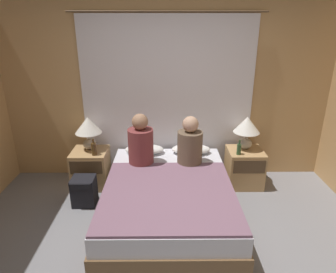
% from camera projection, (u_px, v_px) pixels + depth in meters
% --- Properties ---
extents(ground_plane, '(16.00, 16.00, 0.00)m').
position_uv_depth(ground_plane, '(169.00, 262.00, 2.89)').
color(ground_plane, gray).
extents(wall_back, '(4.65, 0.06, 2.50)m').
position_uv_depth(wall_back, '(167.00, 92.00, 4.19)').
color(wall_back, tan).
rests_on(wall_back, ground_plane).
extents(curtain_panel, '(2.56, 0.02, 2.30)m').
position_uv_depth(curtain_panel, '(168.00, 100.00, 4.17)').
color(curtain_panel, white).
rests_on(curtain_panel, ground_plane).
extents(bed, '(1.48, 1.99, 0.44)m').
position_uv_depth(bed, '(168.00, 199.00, 3.52)').
color(bed, brown).
rests_on(bed, ground_plane).
extents(nightstand_left, '(0.48, 0.47, 0.52)m').
position_uv_depth(nightstand_left, '(91.00, 168.00, 4.17)').
color(nightstand_left, tan).
rests_on(nightstand_left, ground_plane).
extents(nightstand_right, '(0.48, 0.47, 0.52)m').
position_uv_depth(nightstand_right, '(244.00, 167.00, 4.19)').
color(nightstand_right, tan).
rests_on(nightstand_right, ground_plane).
extents(lamp_left, '(0.36, 0.36, 0.46)m').
position_uv_depth(lamp_left, '(88.00, 128.00, 4.04)').
color(lamp_left, '#B2A899').
rests_on(lamp_left, nightstand_left).
extents(lamp_right, '(0.36, 0.36, 0.46)m').
position_uv_depth(lamp_right, '(247.00, 127.00, 4.06)').
color(lamp_right, '#B2A899').
rests_on(lamp_right, nightstand_right).
extents(pillow_left, '(0.54, 0.28, 0.12)m').
position_uv_depth(pillow_left, '(144.00, 149.00, 4.18)').
color(pillow_left, white).
rests_on(pillow_left, bed).
extents(pillow_right, '(0.54, 0.28, 0.12)m').
position_uv_depth(pillow_right, '(191.00, 149.00, 4.19)').
color(pillow_right, white).
rests_on(pillow_right, bed).
extents(blanket_on_bed, '(1.42, 1.42, 0.03)m').
position_uv_depth(blanket_on_bed, '(168.00, 193.00, 3.20)').
color(blanket_on_bed, slate).
rests_on(blanket_on_bed, bed).
extents(person_left_in_bed, '(0.32, 0.32, 0.68)m').
position_uv_depth(person_left_in_bed, '(141.00, 143.00, 3.79)').
color(person_left_in_bed, brown).
rests_on(person_left_in_bed, bed).
extents(person_right_in_bed, '(0.32, 0.32, 0.64)m').
position_uv_depth(person_right_in_bed, '(190.00, 144.00, 3.80)').
color(person_right_in_bed, brown).
rests_on(person_right_in_bed, bed).
extents(beer_bottle_on_left_stand, '(0.07, 0.07, 0.23)m').
position_uv_depth(beer_bottle_on_left_stand, '(94.00, 149.00, 3.93)').
color(beer_bottle_on_left_stand, '#513819').
rests_on(beer_bottle_on_left_stand, nightstand_left).
extents(beer_bottle_on_right_stand, '(0.06, 0.06, 0.21)m').
position_uv_depth(beer_bottle_on_right_stand, '(239.00, 149.00, 3.95)').
color(beer_bottle_on_right_stand, '#2D4C28').
rests_on(beer_bottle_on_right_stand, nightstand_right).
extents(backpack_on_floor, '(0.28, 0.28, 0.37)m').
position_uv_depth(backpack_on_floor, '(84.00, 189.00, 3.74)').
color(backpack_on_floor, black).
rests_on(backpack_on_floor, ground_plane).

